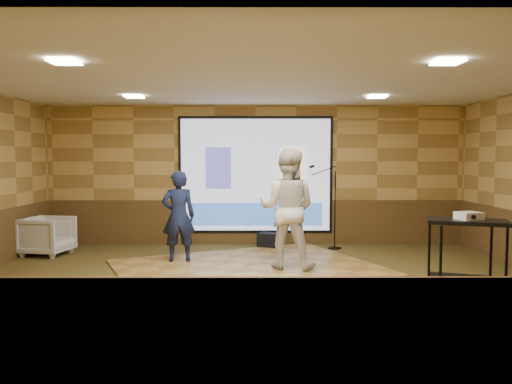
{
  "coord_description": "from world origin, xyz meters",
  "views": [
    {
      "loc": [
        -0.02,
        -7.31,
        1.88
      ],
      "look_at": [
        0.0,
        1.02,
        1.3
      ],
      "focal_mm": 35.0,
      "sensor_mm": 36.0,
      "label": 1
    }
  ],
  "objects_px": {
    "player_left": "(179,216)",
    "av_table": "(467,242)",
    "banquet_chair": "(48,236)",
    "projector_screen": "(256,176)",
    "duffel_bag": "(271,240)",
    "mic_stand": "(332,225)",
    "dance_floor": "(248,268)",
    "player_right": "(287,209)",
    "projector": "(469,216)"
  },
  "relations": [
    {
      "from": "av_table",
      "to": "duffel_bag",
      "type": "relative_size",
      "value": 2.13
    },
    {
      "from": "projector_screen",
      "to": "player_right",
      "type": "distance_m",
      "value": 2.58
    },
    {
      "from": "projector_screen",
      "to": "banquet_chair",
      "type": "xyz_separation_m",
      "value": [
        -4.0,
        -1.25,
        -1.1
      ]
    },
    {
      "from": "player_right",
      "to": "duffel_bag",
      "type": "xyz_separation_m",
      "value": [
        -0.21,
        2.0,
        -0.87
      ]
    },
    {
      "from": "duffel_bag",
      "to": "av_table",
      "type": "bearing_deg",
      "value": -56.36
    },
    {
      "from": "projector_screen",
      "to": "duffel_bag",
      "type": "bearing_deg",
      "value": -57.2
    },
    {
      "from": "player_left",
      "to": "player_right",
      "type": "bearing_deg",
      "value": 151.99
    },
    {
      "from": "mic_stand",
      "to": "duffel_bag",
      "type": "distance_m",
      "value": 1.31
    },
    {
      "from": "av_table",
      "to": "banquet_chair",
      "type": "relative_size",
      "value": 1.29
    },
    {
      "from": "player_left",
      "to": "duffel_bag",
      "type": "xyz_separation_m",
      "value": [
        1.69,
        1.44,
        -0.68
      ]
    },
    {
      "from": "player_right",
      "to": "duffel_bag",
      "type": "bearing_deg",
      "value": -68.83
    },
    {
      "from": "av_table",
      "to": "banquet_chair",
      "type": "height_order",
      "value": "av_table"
    },
    {
      "from": "dance_floor",
      "to": "duffel_bag",
      "type": "height_order",
      "value": "duffel_bag"
    },
    {
      "from": "projector_screen",
      "to": "player_right",
      "type": "xyz_separation_m",
      "value": [
        0.53,
        -2.49,
        -0.45
      ]
    },
    {
      "from": "dance_floor",
      "to": "projector",
      "type": "height_order",
      "value": "projector"
    },
    {
      "from": "projector",
      "to": "duffel_bag",
      "type": "xyz_separation_m",
      "value": [
        -2.5,
        3.73,
        -0.96
      ]
    },
    {
      "from": "dance_floor",
      "to": "banquet_chair",
      "type": "bearing_deg",
      "value": 163.18
    },
    {
      "from": "dance_floor",
      "to": "projector",
      "type": "bearing_deg",
      "value": -31.45
    },
    {
      "from": "av_table",
      "to": "projector",
      "type": "height_order",
      "value": "projector"
    },
    {
      "from": "player_right",
      "to": "duffel_bag",
      "type": "height_order",
      "value": "player_right"
    },
    {
      "from": "player_left",
      "to": "mic_stand",
      "type": "distance_m",
      "value": 3.27
    },
    {
      "from": "dance_floor",
      "to": "player_left",
      "type": "distance_m",
      "value": 1.56
    },
    {
      "from": "mic_stand",
      "to": "projector_screen",
      "type": "bearing_deg",
      "value": 153.76
    },
    {
      "from": "av_table",
      "to": "player_right",
      "type": "bearing_deg",
      "value": 142.68
    },
    {
      "from": "mic_stand",
      "to": "banquet_chair",
      "type": "relative_size",
      "value": 2.11
    },
    {
      "from": "projector",
      "to": "dance_floor",
      "type": "bearing_deg",
      "value": 130.2
    },
    {
      "from": "mic_stand",
      "to": "dance_floor",
      "type": "bearing_deg",
      "value": -139.27
    },
    {
      "from": "projector_screen",
      "to": "mic_stand",
      "type": "distance_m",
      "value": 1.94
    },
    {
      "from": "projector",
      "to": "player_left",
      "type": "bearing_deg",
      "value": 132.98
    },
    {
      "from": "dance_floor",
      "to": "duffel_bag",
      "type": "distance_m",
      "value": 1.98
    },
    {
      "from": "duffel_bag",
      "to": "mic_stand",
      "type": "bearing_deg",
      "value": -3.58
    },
    {
      "from": "player_right",
      "to": "projector",
      "type": "height_order",
      "value": "player_right"
    },
    {
      "from": "player_left",
      "to": "player_right",
      "type": "relative_size",
      "value": 0.81
    },
    {
      "from": "player_right",
      "to": "projector",
      "type": "distance_m",
      "value": 2.86
    },
    {
      "from": "player_right",
      "to": "banquet_chair",
      "type": "xyz_separation_m",
      "value": [
        -4.53,
        1.24,
        -0.65
      ]
    },
    {
      "from": "projector_screen",
      "to": "banquet_chair",
      "type": "relative_size",
      "value": 4.04
    },
    {
      "from": "dance_floor",
      "to": "player_right",
      "type": "relative_size",
      "value": 2.11
    },
    {
      "from": "projector_screen",
      "to": "av_table",
      "type": "xyz_separation_m",
      "value": [
        2.8,
        -4.22,
        -0.71
      ]
    },
    {
      "from": "dance_floor",
      "to": "mic_stand",
      "type": "xyz_separation_m",
      "value": [
        1.71,
        1.85,
        0.48
      ]
    },
    {
      "from": "projector_screen",
      "to": "player_right",
      "type": "relative_size",
      "value": 1.67
    },
    {
      "from": "mic_stand",
      "to": "banquet_chair",
      "type": "xyz_separation_m",
      "value": [
        -5.57,
        -0.68,
        -0.12
      ]
    },
    {
      "from": "dance_floor",
      "to": "player_left",
      "type": "height_order",
      "value": "player_left"
    },
    {
      "from": "projector_screen",
      "to": "projector",
      "type": "height_order",
      "value": "projector_screen"
    },
    {
      "from": "mic_stand",
      "to": "banquet_chair",
      "type": "distance_m",
      "value": 5.62
    },
    {
      "from": "player_left",
      "to": "av_table",
      "type": "xyz_separation_m",
      "value": [
        4.17,
        -2.29,
        -0.08
      ]
    },
    {
      "from": "mic_stand",
      "to": "player_left",
      "type": "bearing_deg",
      "value": -161.64
    },
    {
      "from": "player_left",
      "to": "projector",
      "type": "relative_size",
      "value": 5.38
    },
    {
      "from": "dance_floor",
      "to": "banquet_chair",
      "type": "relative_size",
      "value": 5.1
    },
    {
      "from": "banquet_chair",
      "to": "dance_floor",
      "type": "bearing_deg",
      "value": -95.87
    },
    {
      "from": "av_table",
      "to": "banquet_chair",
      "type": "bearing_deg",
      "value": 156.39
    }
  ]
}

